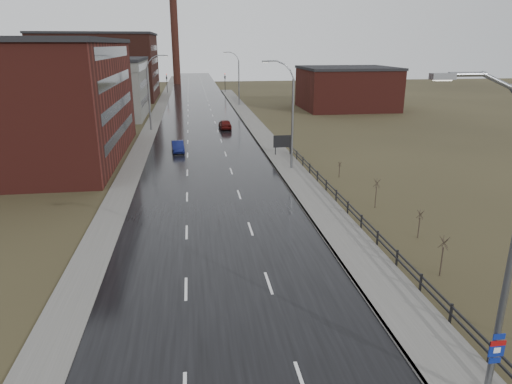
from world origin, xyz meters
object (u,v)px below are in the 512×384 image
object	(u,v)px
streetlight_main	(503,258)
billboard	(283,142)
car_near	(178,147)
car_far	(225,124)

from	to	relation	value
streetlight_main	billboard	bearing A→B (deg)	89.11
car_near	billboard	bearing A→B (deg)	-21.53
billboard	car_near	xyz separation A→B (m)	(-12.57, 3.81, -1.04)
billboard	car_near	bearing A→B (deg)	163.14
car_near	car_far	distance (m)	16.93
streetlight_main	billboard	distance (m)	40.53
billboard	car_far	size ratio (longest dim) A/B	0.56
streetlight_main	car_near	bearing A→B (deg)	105.15
car_near	car_far	size ratio (longest dim) A/B	0.91
billboard	car_near	distance (m)	13.18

